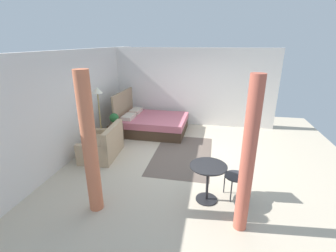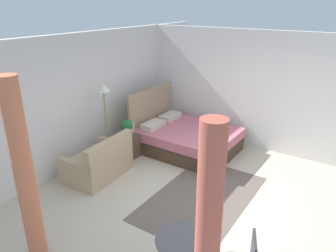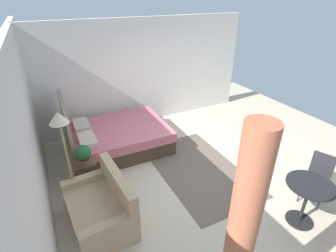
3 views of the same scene
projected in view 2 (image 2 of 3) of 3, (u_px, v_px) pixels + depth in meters
ground_plane at (201, 199)px, 5.66m from camera, size 8.34×8.67×0.02m
wall_back at (83, 100)px, 6.63m from camera, size 8.34×0.12×2.71m
wall_right at (259, 91)px, 7.23m from camera, size 0.12×5.67×2.71m
area_rug at (202, 197)px, 5.68m from camera, size 2.56×1.53×0.01m
bed at (185, 138)px, 7.40m from camera, size 1.68×2.16×1.35m
couch at (99, 163)px, 6.30m from camera, size 1.32×0.91×0.85m
nightstand at (130, 145)px, 7.12m from camera, size 0.41×0.38×0.53m
potted_plant at (127, 127)px, 6.86m from camera, size 0.27×0.27×0.38m
vase at (132, 128)px, 7.08m from camera, size 0.09×0.09×0.23m
floor_lamp at (104, 100)px, 6.49m from camera, size 0.30×0.30×1.74m
curtain_right at (24, 174)px, 3.97m from camera, size 0.25×0.25×2.51m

